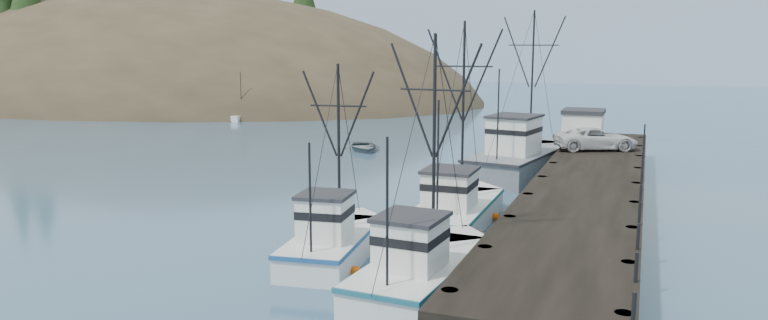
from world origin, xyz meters
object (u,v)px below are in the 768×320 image
pier (588,185)px  trawler_mid (334,241)px  trawler_near (424,267)px  trawler_far (457,209)px  pier_shed (583,128)px  motorboat (364,150)px  pickup_truck (596,139)px  work_vessel (523,158)px

pier → trawler_mid: 16.25m
trawler_near → trawler_far: (-1.34, 9.96, 0.00)m
pier_shed → motorboat: 20.29m
trawler_near → pickup_truck: bearing=80.1°
trawler_near → work_vessel: bearing=91.1°
trawler_far → pier: bearing=37.5°
motorboat → pier: bearing=-70.9°
pier_shed → pickup_truck: bearing=-52.7°
trawler_far → motorboat: size_ratio=2.21×
trawler_far → pickup_truck: 17.75m
trawler_near → motorboat: size_ratio=2.05×
pier_shed → pickup_truck: 1.85m
trawler_mid → pier_shed: trawler_mid is taller
trawler_far → motorboat: 26.52m
pickup_truck → motorboat: bearing=51.0°
trawler_far → pier_shed: bearing=74.8°
trawler_mid → pier_shed: (8.50, 25.86, 2.60)m
trawler_mid → pier_shed: size_ratio=2.85×
work_vessel → pier: bearing=-63.0°
work_vessel → trawler_far: bearing=-93.1°
trawler_mid → pickup_truck: (9.56, 24.46, 2.00)m
trawler_near → pier: bearing=71.2°
trawler_near → trawler_mid: bearing=157.0°
pier → pickup_truck: 11.74m
trawler_mid → motorboat: 31.93m
trawler_far → work_vessel: (0.85, 15.82, 0.41)m
pickup_truck → motorboat: (-20.65, 5.47, -2.82)m
pier → motorboat: (-21.08, 17.15, -1.69)m
trawler_far → pickup_truck: (5.96, 16.60, 2.00)m
trawler_near → trawler_far: 10.05m
pier → work_vessel: bearing=117.0°
trawler_mid → trawler_far: trawler_far is taller
trawler_far → pier_shed: size_ratio=3.50×
pickup_truck → motorboat: pickup_truck is taller
trawler_near → pier_shed: trawler_near is taller
trawler_mid → pickup_truck: bearing=68.6°
trawler_mid → motorboat: trawler_mid is taller
trawler_near → motorboat: bearing=116.6°
trawler_far → pier_shed: (4.90, 17.99, 2.60)m
work_vessel → pickup_truck: (5.11, 0.77, 1.59)m
work_vessel → pier_shed: work_vessel is taller
pickup_truck → work_vessel: bearing=74.4°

